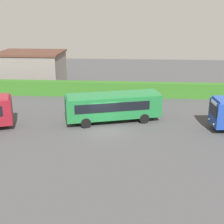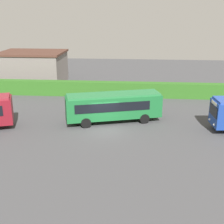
# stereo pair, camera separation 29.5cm
# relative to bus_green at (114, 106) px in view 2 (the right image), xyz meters

# --- Properties ---
(ground_plane) EXTENTS (87.70, 87.70, 0.00)m
(ground_plane) POSITION_rel_bus_green_xyz_m (-0.68, -2.24, -1.73)
(ground_plane) COLOR #424244
(bus_green) EXTENTS (9.79, 4.96, 2.98)m
(bus_green) POSITION_rel_bus_green_xyz_m (0.00, 0.00, 0.00)
(bus_green) COLOR #19602D
(bus_green) RESTS_ON ground_plane
(person_right) EXTENTS (0.50, 0.48, 1.90)m
(person_right) POSITION_rel_bus_green_xyz_m (-1.44, 3.13, -0.72)
(person_right) COLOR black
(person_right) RESTS_ON ground_plane
(hedge_row) EXTENTS (55.85, 1.23, 1.92)m
(hedge_row) POSITION_rel_bus_green_xyz_m (-0.68, 9.66, -0.77)
(hedge_row) COLOR #2D631E
(hedge_row) RESTS_ON ground_plane
(depot_building) EXTENTS (9.58, 7.43, 4.84)m
(depot_building) POSITION_rel_bus_green_xyz_m (-13.67, 16.31, 0.70)
(depot_building) COLOR slate
(depot_building) RESTS_ON ground_plane
(traffic_cone) EXTENTS (0.36, 0.36, 0.60)m
(traffic_cone) POSITION_rel_bus_green_xyz_m (-13.37, 6.18, -1.43)
(traffic_cone) COLOR orange
(traffic_cone) RESTS_ON ground_plane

